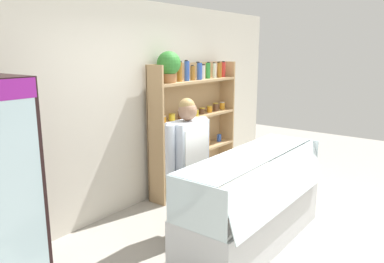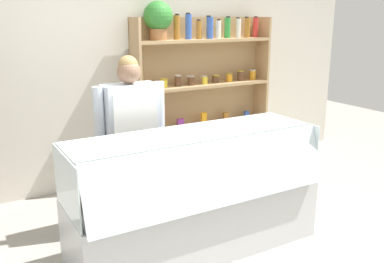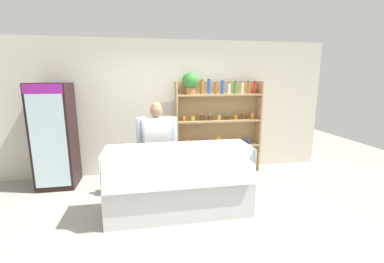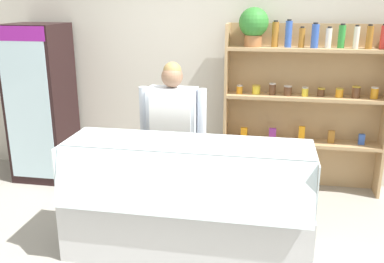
% 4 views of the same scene
% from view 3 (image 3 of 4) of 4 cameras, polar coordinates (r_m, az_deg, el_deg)
% --- Properties ---
extents(ground_plane, '(12.00, 12.00, 0.00)m').
position_cam_3_polar(ground_plane, '(3.89, -2.48, -18.43)').
color(ground_plane, gray).
extents(back_wall, '(6.80, 0.10, 2.70)m').
position_cam_3_polar(back_wall, '(5.34, -5.53, 5.26)').
color(back_wall, beige).
rests_on(back_wall, ground).
extents(drinks_fridge, '(0.64, 0.64, 1.87)m').
position_cam_3_polar(drinks_fridge, '(5.21, -28.18, -0.89)').
color(drinks_fridge, black).
rests_on(drinks_fridge, ground).
extents(shelving_unit, '(1.77, 0.32, 2.06)m').
position_cam_3_polar(shelving_unit, '(5.30, 4.84, 3.55)').
color(shelving_unit, tan).
rests_on(shelving_unit, ground).
extents(deli_display_case, '(2.07, 0.74, 1.01)m').
position_cam_3_polar(deli_display_case, '(3.86, -2.94, -13.40)').
color(deli_display_case, silver).
rests_on(deli_display_case, ground).
extents(shop_clerk, '(0.66, 0.25, 1.58)m').
position_cam_3_polar(shop_clerk, '(4.26, -7.74, -2.20)').
color(shop_clerk, '#383D51').
rests_on(shop_clerk, ground).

